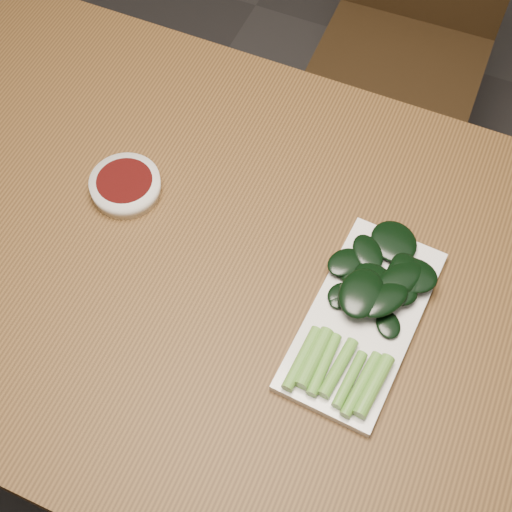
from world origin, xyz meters
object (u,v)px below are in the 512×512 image
object	(u,v)px
chair_far	(409,32)
gai_lan	(371,300)
table	(238,289)
sauce_bowl	(126,186)
serving_plate	(363,319)

from	to	relation	value
chair_far	gai_lan	bearing A→B (deg)	-81.16
gai_lan	table	bearing A→B (deg)	-176.73
sauce_bowl	serving_plate	xyz separation A→B (m)	(0.41, -0.06, -0.01)
serving_plate	gai_lan	xyz separation A→B (m)	(0.00, 0.02, 0.02)
serving_plate	gai_lan	distance (m)	0.03
chair_far	sauce_bowl	world-z (taller)	chair_far
sauce_bowl	table	bearing A→B (deg)	-14.12
table	chair_far	size ratio (longest dim) A/B	1.57
serving_plate	chair_far	bearing A→B (deg)	100.15
table	sauce_bowl	bearing A→B (deg)	165.88
chair_far	sauce_bowl	xyz separation A→B (m)	(-0.25, -0.81, 0.28)
chair_far	serving_plate	size ratio (longest dim) A/B	2.93
table	gai_lan	xyz separation A→B (m)	(0.20, 0.01, 0.10)
chair_far	gai_lan	xyz separation A→B (m)	(0.16, -0.85, 0.29)
table	serving_plate	bearing A→B (deg)	-3.05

